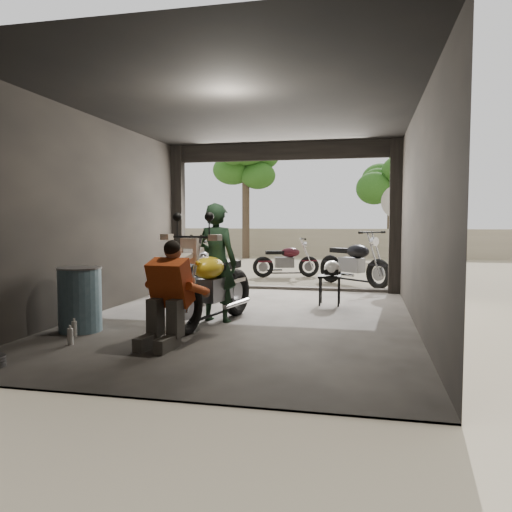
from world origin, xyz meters
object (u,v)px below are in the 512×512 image
at_px(left_bike, 202,277).
at_px(mechanic, 165,296).
at_px(outside_bike_b, 286,258).
at_px(oil_drum, 80,300).
at_px(main_bike, 213,279).
at_px(sign_post, 398,218).
at_px(stool, 330,280).
at_px(helmet, 332,268).
at_px(outside_bike_a, 195,261).
at_px(outside_bike_c, 353,258).
at_px(rider, 217,263).

distance_m(left_bike, mechanic, 2.93).
bearing_deg(left_bike, outside_bike_b, 84.62).
bearing_deg(oil_drum, main_bike, 27.82).
bearing_deg(sign_post, outside_bike_b, 172.60).
xyz_separation_m(stool, helmet, (0.04, -0.03, 0.21)).
bearing_deg(outside_bike_a, outside_bike_c, -76.56).
distance_m(outside_bike_a, mechanic, 6.44).
bearing_deg(oil_drum, stool, 42.47).
distance_m(outside_bike_a, stool, 4.49).
distance_m(helmet, sign_post, 3.53).
distance_m(left_bike, oil_drum, 2.58).
distance_m(rider, sign_post, 5.78).
bearing_deg(main_bike, helmet, 63.48).
height_order(main_bike, outside_bike_a, main_bike).
distance_m(main_bike, rider, 0.30).
xyz_separation_m(rider, mechanic, (-0.18, -1.56, -0.27)).
relative_size(outside_bike_a, helmet, 5.20).
bearing_deg(helmet, outside_bike_b, 100.67).
distance_m(main_bike, oil_drum, 1.86).
xyz_separation_m(main_bike, oil_drum, (-1.63, -0.86, -0.23)).
relative_size(outside_bike_c, oil_drum, 2.16).
xyz_separation_m(main_bike, outside_bike_c, (1.88, 4.96, -0.03)).
bearing_deg(outside_bike_b, oil_drum, 149.20).
xyz_separation_m(outside_bike_c, oil_drum, (-3.51, -5.82, -0.20)).
relative_size(outside_bike_c, mechanic, 1.54).
relative_size(helmet, sign_post, 0.13).
bearing_deg(stool, helmet, -33.58).
bearing_deg(outside_bike_a, main_bike, -146.13).
distance_m(rider, oil_drum, 1.99).
bearing_deg(helmet, oil_drum, -146.50).
bearing_deg(outside_bike_c, helmet, -143.97).
height_order(outside_bike_a, rider, rider).
bearing_deg(rider, stool, -116.15).
bearing_deg(oil_drum, helmet, 41.88).
bearing_deg(helmet, mechanic, -126.13).
height_order(left_bike, mechanic, mechanic).
bearing_deg(outside_bike_c, oil_drum, -169.13).
distance_m(left_bike, helmet, 2.32).
height_order(main_bike, rider, rider).
bearing_deg(outside_bike_c, sign_post, -36.72).
distance_m(rider, helmet, 2.41).
distance_m(left_bike, outside_bike_a, 3.54).
relative_size(mechanic, oil_drum, 1.40).
bearing_deg(rider, outside_bike_c, -97.57).
bearing_deg(mechanic, sign_post, 71.01).
bearing_deg(main_bike, oil_drum, -140.65).
bearing_deg(main_bike, outside_bike_a, 123.70).
relative_size(main_bike, sign_post, 0.86).
relative_size(left_bike, rider, 0.87).
bearing_deg(outside_bike_b, sign_post, -131.28).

